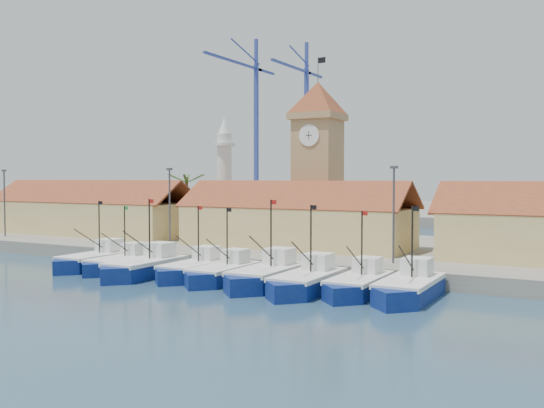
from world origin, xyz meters
The scene contains 20 objects.
ground centered at (0.00, 0.00, 0.00)m, with size 400.00×400.00×0.00m, color navy.
quay centered at (0.00, 24.00, 0.75)m, with size 140.00×32.00×1.50m, color gray.
terminal centered at (0.00, 110.00, 1.00)m, with size 240.00×80.00×2.00m, color gray.
boat_0 centered at (-15.16, 3.33, 0.77)m, with size 3.58×9.81×7.42m.
boat_1 centered at (-11.57, 3.28, 0.72)m, with size 3.34×9.15×6.93m.
boat_2 centered at (-7.21, 1.81, 0.81)m, with size 3.77×10.34×7.82m.
boat_3 centered at (-2.55, 3.39, 0.74)m, with size 3.46×9.47×7.17m.
boat_4 centered at (0.96, 2.96, 0.73)m, with size 3.42×9.36×7.08m.
boat_5 centered at (5.55, 2.80, 0.82)m, with size 3.84×10.51×7.95m.
boat_6 centered at (9.74, 2.08, 0.79)m, with size 3.67×10.05×7.60m.
boat_7 centered at (13.82, 3.18, 0.74)m, with size 3.44×9.42×7.12m.
boat_8 centered at (17.93, 3.21, 0.79)m, with size 3.69×10.10×7.65m.
hall_left centered at (-32.00, 20.00, 3.99)m, with size 31.20×10.13×7.61m.
hall_center centered at (0.00, 20.00, 3.99)m, with size 27.04×10.13×7.61m.
clock_tower centered at (0.00, 26.00, 11.96)m, with size 5.80×5.80×22.70m.
minaret centered at (-15.00, 28.00, 9.73)m, with size 3.00×3.00×16.30m.
palm_tree centered at (-20.00, 26.00, 6.25)m, with size 5.60×5.03×8.39m.
lamp_posts centered at (0.50, 12.00, 6.48)m, with size 80.70×0.25×9.03m.
crane_blue_far centered at (-52.67, 100.37, 27.28)m, with size 1.00×34.87×45.23m.
crane_blue_near centered at (-40.28, 107.01, 26.28)m, with size 1.00×29.92×44.20m.
Camera 1 is at (30.80, -42.51, 9.45)m, focal length 40.00 mm.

